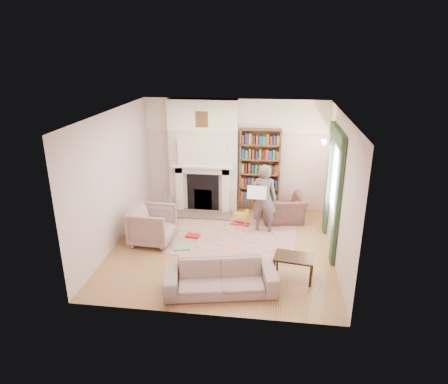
# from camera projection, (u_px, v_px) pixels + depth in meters

# --- Properties ---
(floor) EXTENTS (4.50, 4.50, 0.00)m
(floor) POSITION_uv_depth(u_px,v_px,m) (222.00, 247.00, 8.39)
(floor) COLOR brown
(floor) RESTS_ON ground
(ceiling) EXTENTS (4.50, 4.50, 0.00)m
(ceiling) POSITION_uv_depth(u_px,v_px,m) (222.00, 114.00, 7.42)
(ceiling) COLOR white
(ceiling) RESTS_ON wall_back
(wall_back) EXTENTS (4.50, 0.00, 4.50)m
(wall_back) POSITION_uv_depth(u_px,v_px,m) (234.00, 155.00, 10.00)
(wall_back) COLOR beige
(wall_back) RESTS_ON floor
(wall_front) EXTENTS (4.50, 0.00, 4.50)m
(wall_front) POSITION_uv_depth(u_px,v_px,m) (201.00, 235.00, 5.81)
(wall_front) COLOR beige
(wall_front) RESTS_ON floor
(wall_left) EXTENTS (0.00, 4.50, 4.50)m
(wall_left) POSITION_uv_depth(u_px,v_px,m) (114.00, 180.00, 8.18)
(wall_left) COLOR beige
(wall_left) RESTS_ON floor
(wall_right) EXTENTS (0.00, 4.50, 4.50)m
(wall_right) POSITION_uv_depth(u_px,v_px,m) (339.00, 190.00, 7.63)
(wall_right) COLOR beige
(wall_right) RESTS_ON floor
(fireplace) EXTENTS (1.70, 0.58, 2.80)m
(fireplace) POSITION_uv_depth(u_px,v_px,m) (204.00, 157.00, 9.91)
(fireplace) COLOR beige
(fireplace) RESTS_ON floor
(bookcase) EXTENTS (1.00, 0.24, 1.85)m
(bookcase) POSITION_uv_depth(u_px,v_px,m) (260.00, 166.00, 9.87)
(bookcase) COLOR brown
(bookcase) RESTS_ON floor
(window) EXTENTS (0.02, 0.90, 1.30)m
(window) POSITION_uv_depth(u_px,v_px,m) (336.00, 180.00, 7.98)
(window) COLOR silver
(window) RESTS_ON wall_right
(curtain_left) EXTENTS (0.07, 0.32, 2.40)m
(curtain_left) POSITION_uv_depth(u_px,v_px,m) (337.00, 205.00, 7.42)
(curtain_left) COLOR #2A4029
(curtain_left) RESTS_ON floor
(curtain_right) EXTENTS (0.07, 0.32, 2.40)m
(curtain_right) POSITION_uv_depth(u_px,v_px,m) (329.00, 181.00, 8.72)
(curtain_right) COLOR #2A4029
(curtain_right) RESTS_ON floor
(pelmet) EXTENTS (0.09, 1.70, 0.24)m
(pelmet) POSITION_uv_depth(u_px,v_px,m) (338.00, 135.00, 7.67)
(pelmet) COLOR #2A4029
(pelmet) RESTS_ON wall_right
(wall_sconce) EXTENTS (0.20, 0.24, 0.24)m
(wall_sconce) POSITION_uv_depth(u_px,v_px,m) (322.00, 145.00, 8.88)
(wall_sconce) COLOR gold
(wall_sconce) RESTS_ON wall_right
(rug) EXTENTS (2.79, 2.20, 0.01)m
(rug) POSITION_uv_depth(u_px,v_px,m) (234.00, 237.00, 8.84)
(rug) COLOR #C2AC92
(rug) RESTS_ON floor
(armchair_reading) EXTENTS (1.14, 1.05, 0.64)m
(armchair_reading) POSITION_uv_depth(u_px,v_px,m) (283.00, 209.00, 9.54)
(armchair_reading) COLOR #482A26
(armchair_reading) RESTS_ON floor
(armchair_left) EXTENTS (0.91, 0.89, 0.79)m
(armchair_left) POSITION_uv_depth(u_px,v_px,m) (152.00, 225.00, 8.48)
(armchair_left) COLOR #B1A192
(armchair_left) RESTS_ON floor
(sofa) EXTENTS (2.01, 1.11, 0.56)m
(sofa) POSITION_uv_depth(u_px,v_px,m) (221.00, 277.00, 6.81)
(sofa) COLOR #BAAA99
(sofa) RESTS_ON floor
(man_reading) EXTENTS (0.59, 0.40, 1.58)m
(man_reading) POSITION_uv_depth(u_px,v_px,m) (264.00, 199.00, 8.87)
(man_reading) COLOR #5A4C48
(man_reading) RESTS_ON floor
(newspaper) EXTENTS (0.42, 0.13, 0.28)m
(newspaper) POSITION_uv_depth(u_px,v_px,m) (257.00, 193.00, 8.63)
(newspaper) COLOR white
(newspaper) RESTS_ON man_reading
(coffee_table) EXTENTS (0.76, 0.55, 0.45)m
(coffee_table) POSITION_uv_depth(u_px,v_px,m) (293.00, 267.00, 7.20)
(coffee_table) COLOR #342112
(coffee_table) RESTS_ON floor
(paraffin_heater) EXTENTS (0.25, 0.25, 0.55)m
(paraffin_heater) POSITION_uv_depth(u_px,v_px,m) (169.00, 206.00, 9.85)
(paraffin_heater) COLOR #B3B4BB
(paraffin_heater) RESTS_ON floor
(rocking_horse) EXTENTS (0.48, 0.26, 0.40)m
(rocking_horse) POSITION_uv_depth(u_px,v_px,m) (240.00, 217.00, 9.37)
(rocking_horse) COLOR yellow
(rocking_horse) RESTS_ON rug
(board_game) EXTENTS (0.43, 0.43, 0.03)m
(board_game) POSITION_uv_depth(u_px,v_px,m) (182.00, 246.00, 8.37)
(board_game) COLOR #DCBE4D
(board_game) RESTS_ON rug
(game_box_lid) EXTENTS (0.31, 0.22, 0.05)m
(game_box_lid) POSITION_uv_depth(u_px,v_px,m) (193.00, 236.00, 8.82)
(game_box_lid) COLOR red
(game_box_lid) RESTS_ON rug
(comic_annuals) EXTENTS (0.69, 0.58, 0.02)m
(comic_annuals) POSITION_uv_depth(u_px,v_px,m) (236.00, 256.00, 7.98)
(comic_annuals) COLOR red
(comic_annuals) RESTS_ON rug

